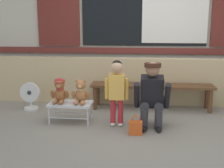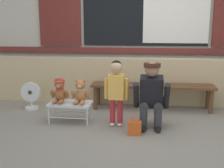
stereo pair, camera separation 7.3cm
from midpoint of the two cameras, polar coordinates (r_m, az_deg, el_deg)
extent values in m
plane|color=gray|center=(4.02, 6.32, -9.24)|extent=(60.00, 60.00, 0.00)
cube|color=tan|center=(5.28, 6.71, 0.59)|extent=(7.69, 0.25, 0.85)
cube|color=#B7B2A3|center=(5.72, 7.10, 15.11)|extent=(7.84, 0.20, 3.57)
cube|color=maroon|center=(5.61, 6.88, 6.65)|extent=(7.22, 0.04, 0.12)
cube|color=black|center=(5.61, 7.09, 14.82)|extent=(2.40, 0.03, 1.40)
cube|color=silver|center=(5.62, 13.25, 14.60)|extent=(1.23, 0.02, 1.29)
cube|color=maroon|center=(5.85, -10.16, 14.59)|extent=(0.84, 0.05, 1.43)
cube|color=brown|center=(4.79, 8.54, -0.67)|extent=(2.10, 0.11, 0.04)
cube|color=brown|center=(4.93, 8.51, -0.32)|extent=(2.10, 0.11, 0.04)
cube|color=brown|center=(5.07, 8.48, 0.01)|extent=(2.10, 0.11, 0.04)
cylinder|color=brown|center=(4.91, -2.93, -2.87)|extent=(0.07, 0.07, 0.40)
cylinder|color=brown|center=(5.18, -2.38, -2.10)|extent=(0.07, 0.07, 0.40)
cylinder|color=brown|center=(4.96, 19.75, -3.41)|extent=(0.07, 0.07, 0.40)
cylinder|color=brown|center=(5.23, 19.11, -2.63)|extent=(0.07, 0.07, 0.40)
cube|color=silver|center=(4.30, -7.93, -3.97)|extent=(0.64, 0.36, 0.04)
cylinder|color=silver|center=(4.29, -12.16, -6.25)|extent=(0.02, 0.02, 0.26)
cylinder|color=silver|center=(4.56, -10.92, -5.12)|extent=(0.02, 0.02, 0.26)
cylinder|color=silver|center=(4.14, -4.50, -6.69)|extent=(0.02, 0.02, 0.26)
cylinder|color=silver|center=(4.42, -3.71, -5.48)|extent=(0.02, 0.02, 0.26)
cylinder|color=silver|center=(4.21, -8.39, -6.83)|extent=(0.58, 0.02, 0.02)
cylinder|color=silver|center=(4.49, -7.36, -5.64)|extent=(0.58, 0.02, 0.02)
ellipsoid|color=#93562D|center=(4.33, -9.95, -2.17)|extent=(0.17, 0.14, 0.22)
sphere|color=#93562D|center=(4.28, -10.07, -0.04)|extent=(0.15, 0.15, 0.15)
sphere|color=#C87B48|center=(4.23, -10.28, -0.34)|extent=(0.06, 0.06, 0.06)
sphere|color=#93562D|center=(4.30, -10.73, 0.77)|extent=(0.06, 0.06, 0.06)
ellipsoid|color=#93562D|center=(4.33, -11.47, -1.95)|extent=(0.06, 0.11, 0.16)
ellipsoid|color=#93562D|center=(4.25, -10.97, -3.49)|extent=(0.06, 0.15, 0.06)
sphere|color=#93562D|center=(4.27, -9.38, 0.74)|extent=(0.06, 0.06, 0.06)
ellipsoid|color=#93562D|center=(4.26, -8.67, -2.06)|extent=(0.06, 0.11, 0.16)
ellipsoid|color=#93562D|center=(4.23, -9.77, -3.55)|extent=(0.06, 0.15, 0.06)
torus|color=red|center=(4.30, -10.02, -0.96)|extent=(0.13, 0.13, 0.02)
cylinder|color=red|center=(4.28, -10.07, 0.51)|extent=(0.17, 0.17, 0.01)
cylinder|color=red|center=(4.27, -10.08, 0.81)|extent=(0.10, 0.10, 0.04)
ellipsoid|color=#A86B3D|center=(4.25, -5.82, -2.32)|extent=(0.17, 0.14, 0.22)
sphere|color=#A86B3D|center=(4.20, -5.89, -0.15)|extent=(0.15, 0.15, 0.15)
sphere|color=#E1955B|center=(4.15, -6.06, -0.46)|extent=(0.06, 0.06, 0.06)
sphere|color=#A86B3D|center=(4.21, -6.58, 0.67)|extent=(0.06, 0.06, 0.06)
ellipsoid|color=#A86B3D|center=(4.24, -7.36, -2.10)|extent=(0.06, 0.11, 0.16)
ellipsoid|color=#A86B3D|center=(4.17, -6.78, -3.68)|extent=(0.06, 0.15, 0.06)
sphere|color=#A86B3D|center=(4.19, -5.18, 0.64)|extent=(0.06, 0.06, 0.06)
ellipsoid|color=#A86B3D|center=(4.19, -4.45, -2.20)|extent=(0.06, 0.11, 0.16)
ellipsoid|color=#A86B3D|center=(4.15, -5.52, -3.73)|extent=(0.06, 0.15, 0.06)
torus|color=beige|center=(4.22, -5.86, -1.09)|extent=(0.13, 0.13, 0.02)
cylinder|color=#B7282D|center=(4.12, 0.60, -5.44)|extent=(0.08, 0.08, 0.36)
ellipsoid|color=silver|center=(4.16, 0.56, -8.09)|extent=(0.07, 0.12, 0.05)
cylinder|color=#B7282D|center=(4.11, 2.13, -5.50)|extent=(0.08, 0.08, 0.36)
ellipsoid|color=silver|center=(4.15, 2.09, -8.15)|extent=(0.07, 0.12, 0.05)
cube|color=#EAB24C|center=(4.02, 1.39, -0.56)|extent=(0.22, 0.15, 0.36)
cylinder|color=#EAB24C|center=(4.04, -0.65, -0.92)|extent=(0.06, 0.06, 0.30)
cylinder|color=#EAB24C|center=(4.02, 3.45, -1.04)|extent=(0.06, 0.06, 0.30)
sphere|color=tan|center=(3.97, 1.41, 3.39)|extent=(0.17, 0.17, 0.17)
sphere|color=black|center=(3.98, 1.43, 3.70)|extent=(0.16, 0.16, 0.16)
cylinder|color=#333338|center=(4.03, 6.90, -6.95)|extent=(0.11, 0.11, 0.30)
cylinder|color=#333338|center=(4.12, 6.97, -4.09)|extent=(0.13, 0.32, 0.13)
ellipsoid|color=black|center=(4.00, 6.84, -8.94)|extent=(0.09, 0.20, 0.06)
cylinder|color=#333338|center=(4.04, 9.76, -7.01)|extent=(0.11, 0.11, 0.30)
cylinder|color=#333338|center=(4.12, 9.76, -4.15)|extent=(0.13, 0.32, 0.13)
ellipsoid|color=black|center=(4.00, 9.74, -9.01)|extent=(0.09, 0.20, 0.06)
cube|color=black|center=(4.04, 8.46, -1.50)|extent=(0.32, 0.30, 0.47)
cylinder|color=black|center=(3.95, 5.42, -2.32)|extent=(0.08, 0.28, 0.40)
cylinder|color=black|center=(3.96, 11.50, -2.47)|extent=(0.08, 0.28, 0.40)
sphere|color=#9E7051|center=(3.91, 8.62, 2.98)|extent=(0.20, 0.20, 0.20)
cylinder|color=#422319|center=(3.90, 8.64, 3.78)|extent=(0.23, 0.23, 0.06)
cube|color=brown|center=(4.17, 10.99, -3.16)|extent=(0.10, 0.22, 0.16)
cube|color=#DB561E|center=(3.84, 5.13, -8.83)|extent=(0.18, 0.11, 0.18)
torus|color=#DB561E|center=(3.80, 5.16, -7.06)|extent=(0.11, 0.01, 0.11)
cylinder|color=silver|center=(5.16, -15.43, -4.65)|extent=(0.24, 0.24, 0.04)
cylinder|color=silver|center=(5.14, -15.48, -3.90)|extent=(0.04, 0.04, 0.10)
cylinder|color=silver|center=(5.07, -15.70, -1.56)|extent=(0.34, 0.06, 0.34)
cylinder|color=#333338|center=(5.07, -15.70, -1.56)|extent=(0.07, 0.08, 0.07)
camera|label=1|loc=(0.04, -89.52, 0.10)|focal=45.30mm
camera|label=2|loc=(0.04, 90.48, -0.10)|focal=45.30mm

